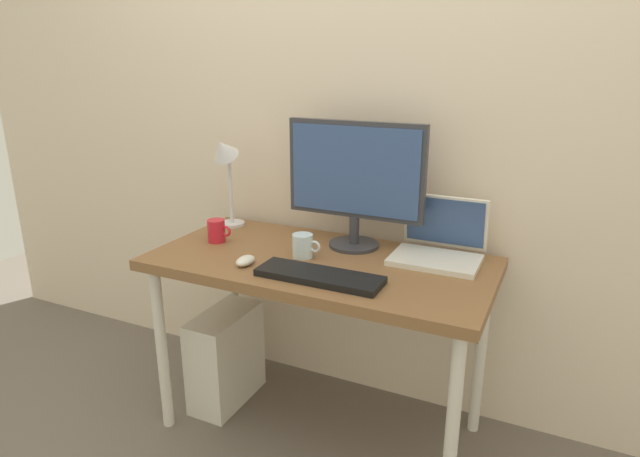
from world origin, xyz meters
name	(u,v)px	position (x,y,z in m)	size (l,w,h in m)	color
ground_plane	(320,426)	(0.00, 0.00, 0.00)	(6.00, 6.00, 0.00)	#665B51
back_wall	(360,101)	(0.00, 0.38, 1.30)	(4.40, 0.04, 2.60)	beige
desk	(320,277)	(0.00, 0.00, 0.67)	(1.28, 0.63, 0.75)	brown
monitor	(355,177)	(0.06, 0.18, 1.03)	(0.55, 0.20, 0.50)	#333338
laptop	(439,243)	(0.40, 0.20, 0.80)	(0.32, 0.26, 0.23)	silver
desk_lamp	(225,162)	(-0.54, 0.19, 1.04)	(0.11, 0.16, 0.41)	silver
keyboard	(319,276)	(0.08, -0.18, 0.76)	(0.44, 0.14, 0.02)	black
mouse	(245,261)	(-0.22, -0.17, 0.76)	(0.06, 0.09, 0.03)	silver
coffee_mug	(217,231)	(-0.47, 0.00, 0.79)	(0.11, 0.07, 0.09)	red
glass_cup	(303,246)	(-0.07, -0.01, 0.79)	(0.11, 0.08, 0.09)	silver
computer_tower	(226,357)	(-0.46, 0.00, 0.21)	(0.18, 0.36, 0.42)	silver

